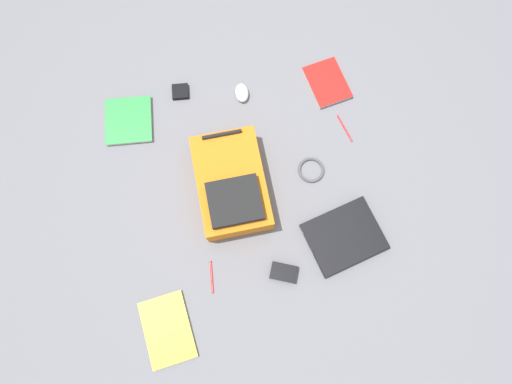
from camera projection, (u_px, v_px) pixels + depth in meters
The scene contains 12 objects.
ground_plane at pixel (250, 195), 1.83m from camera, with size 3.95×3.95×0.00m, color slate.
backpack at pixel (232, 185), 1.77m from camera, with size 0.30×0.45×0.16m.
laptop at pixel (344, 236), 1.76m from camera, with size 0.36×0.31×0.03m.
book_blue at pixel (168, 330), 1.67m from camera, with size 0.21×0.29×0.02m.
book_comic at pixel (327, 83), 1.96m from camera, with size 0.20×0.25×0.02m.
book_red at pixel (129, 121), 1.91m from camera, with size 0.24×0.26×0.02m.
computer_mouse at pixel (242, 93), 1.93m from camera, with size 0.06×0.10×0.04m, color silver.
cable_coil at pixel (311, 170), 1.85m from camera, with size 0.12×0.12×0.01m, color #4C4C51.
power_brick at pixel (284, 272), 1.73m from camera, with size 0.07×0.11×0.03m, color black.
pen_black at pixel (345, 128), 1.90m from camera, with size 0.01×0.01×0.15m, color red.
pen_blue at pixel (212, 277), 1.73m from camera, with size 0.01×0.01×0.14m, color red.
earbud_pouch at pixel (180, 92), 1.94m from camera, with size 0.08×0.08×0.02m, color black.
Camera 1 is at (-0.07, -0.45, 1.77)m, focal length 28.71 mm.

